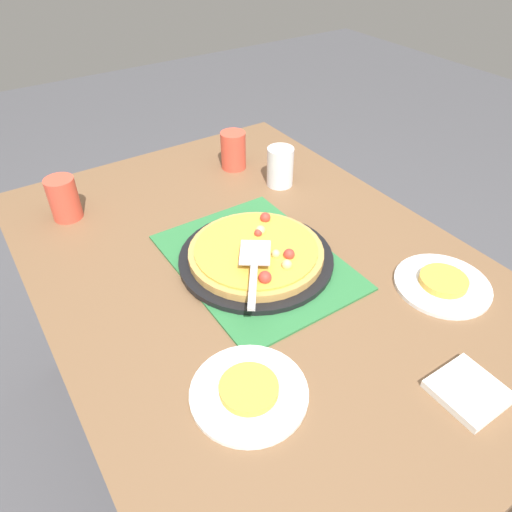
# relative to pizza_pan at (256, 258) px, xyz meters

# --- Properties ---
(ground_plane) EXTENTS (8.00, 8.00, 0.00)m
(ground_plane) POSITION_rel_pizza_pan_xyz_m (0.00, 0.00, -0.76)
(ground_plane) COLOR #4C4C51
(dining_table) EXTENTS (1.40, 1.00, 0.75)m
(dining_table) POSITION_rel_pizza_pan_xyz_m (0.00, 0.00, -0.12)
(dining_table) COLOR brown
(dining_table) RESTS_ON ground_plane
(placemat) EXTENTS (0.48, 0.36, 0.01)m
(placemat) POSITION_rel_pizza_pan_xyz_m (0.00, 0.00, -0.01)
(placemat) COLOR #2D753D
(placemat) RESTS_ON dining_table
(pizza_pan) EXTENTS (0.38, 0.38, 0.01)m
(pizza_pan) POSITION_rel_pizza_pan_xyz_m (0.00, 0.00, 0.00)
(pizza_pan) COLOR black
(pizza_pan) RESTS_ON placemat
(pizza) EXTENTS (0.33, 0.33, 0.05)m
(pizza) POSITION_rel_pizza_pan_xyz_m (-0.00, -0.00, 0.02)
(pizza) COLOR tan
(pizza) RESTS_ON pizza_pan
(plate_near_left) EXTENTS (0.22, 0.22, 0.01)m
(plate_near_left) POSITION_rel_pizza_pan_xyz_m (-0.31, 0.22, -0.01)
(plate_near_left) COLOR white
(plate_near_left) RESTS_ON dining_table
(plate_far_right) EXTENTS (0.22, 0.22, 0.01)m
(plate_far_right) POSITION_rel_pizza_pan_xyz_m (-0.31, -0.31, -0.01)
(plate_far_right) COLOR white
(plate_far_right) RESTS_ON dining_table
(served_slice_left) EXTENTS (0.11, 0.11, 0.02)m
(served_slice_left) POSITION_rel_pizza_pan_xyz_m (-0.31, 0.22, 0.01)
(served_slice_left) COLOR gold
(served_slice_left) RESTS_ON plate_near_left
(served_slice_right) EXTENTS (0.11, 0.11, 0.02)m
(served_slice_right) POSITION_rel_pizza_pan_xyz_m (-0.31, -0.31, 0.01)
(served_slice_right) COLOR gold
(served_slice_right) RESTS_ON plate_far_right
(cup_near) EXTENTS (0.08, 0.08, 0.12)m
(cup_near) POSITION_rel_pizza_pan_xyz_m (0.28, -0.27, 0.05)
(cup_near) COLOR white
(cup_near) RESTS_ON dining_table
(cup_far) EXTENTS (0.08, 0.08, 0.12)m
(cup_far) POSITION_rel_pizza_pan_xyz_m (0.45, -0.21, 0.05)
(cup_far) COLOR #E04C38
(cup_far) RESTS_ON dining_table
(cup_corner) EXTENTS (0.08, 0.08, 0.12)m
(cup_corner) POSITION_rel_pizza_pan_xyz_m (0.46, 0.33, 0.05)
(cup_corner) COLOR #E04C38
(cup_corner) RESTS_ON dining_table
(pizza_server) EXTENTS (0.21, 0.17, 0.01)m
(pizza_server) POSITION_rel_pizza_pan_xyz_m (-0.08, 0.06, 0.06)
(pizza_server) COLOR silver
(pizza_server) RESTS_ON pizza
(napkin_stack) EXTENTS (0.12, 0.12, 0.02)m
(napkin_stack) POSITION_rel_pizza_pan_xyz_m (-0.53, -0.12, -0.01)
(napkin_stack) COLOR white
(napkin_stack) RESTS_ON dining_table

